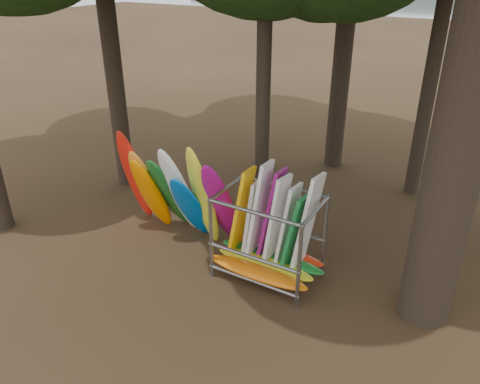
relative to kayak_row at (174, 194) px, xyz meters
The scene contains 3 objects.
ground 2.64m from the kayak_row, 14.78° to the right, with size 120.00×120.00×0.00m, color #47331E.
kayak_row is the anchor object (origin of this frame).
storage_rack 3.03m from the kayak_row, ahead, with size 2.81×1.58×2.92m.
Camera 1 is at (5.04, -8.18, 7.03)m, focal length 35.00 mm.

